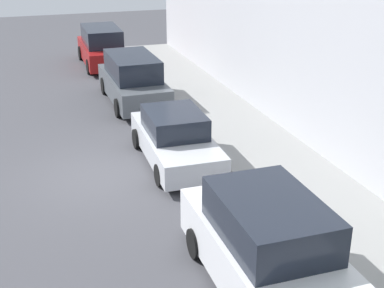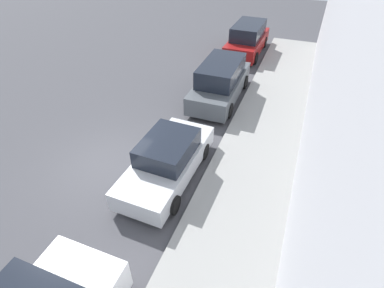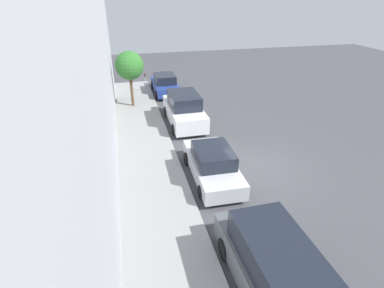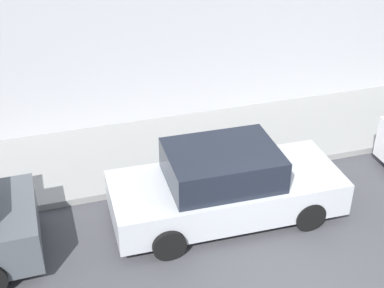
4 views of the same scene
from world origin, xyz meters
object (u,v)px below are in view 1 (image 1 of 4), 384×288
Objects in this scene: parked_sedan_third at (175,139)px; parked_minivan_fourth at (133,80)px; parked_suv_second at (268,249)px; parked_minivan_fifth at (102,47)px.

parked_sedan_third is 0.92× the size of parked_minivan_fourth.
parked_suv_second reaches higher than parked_minivan_fourth.
parked_minivan_fourth reaches higher than parked_sedan_third.
parked_suv_second reaches higher than parked_minivan_fifth.
parked_sedan_third is 5.99m from parked_minivan_fourth.
parked_minivan_fifth reaches higher than parked_sedan_third.
parked_minivan_fourth is 1.00× the size of parked_minivan_fifth.
parked_sedan_third is at bearing -90.50° from parked_minivan_fourth.
parked_suv_second is 6.39m from parked_sedan_third.
parked_minivan_fifth is at bearing 90.00° from parked_suv_second.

